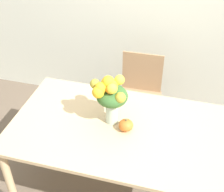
{
  "coord_description": "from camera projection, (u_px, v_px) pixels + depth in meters",
  "views": [
    {
      "loc": [
        0.41,
        -1.66,
        2.32
      ],
      "look_at": [
        -0.06,
        0.05,
        0.99
      ],
      "focal_mm": 50.0,
      "sensor_mm": 36.0,
      "label": 1
    }
  ],
  "objects": [
    {
      "name": "ground_plane",
      "position": [
        117.0,
        190.0,
        2.76
      ],
      "size": [
        12.0,
        12.0,
        0.0
      ],
      "primitive_type": "plane",
      "color": "brown"
    },
    {
      "name": "flower_vase",
      "position": [
        111.0,
        95.0,
        2.21
      ],
      "size": [
        0.27,
        0.26,
        0.41
      ],
      "color": "#B2CCBC",
      "rests_on": "dining_table"
    },
    {
      "name": "pumpkin",
      "position": [
        126.0,
        125.0,
        2.26
      ],
      "size": [
        0.11,
        0.11,
        0.1
      ],
      "color": "orange",
      "rests_on": "dining_table"
    },
    {
      "name": "dining_table",
      "position": [
        118.0,
        135.0,
        2.36
      ],
      "size": [
        1.6,
        0.95,
        0.75
      ],
      "color": "#D1B284",
      "rests_on": "ground_plane"
    },
    {
      "name": "dining_chair_near_window",
      "position": [
        139.0,
        96.0,
        3.1
      ],
      "size": [
        0.43,
        0.43,
        0.87
      ],
      "rotation": [
        0.0,
        0.0,
        0.03
      ],
      "color": "#9E7A56",
      "rests_on": "ground_plane"
    }
  ]
}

